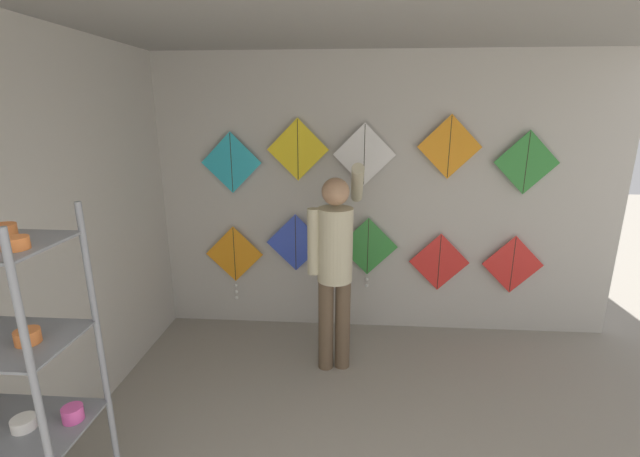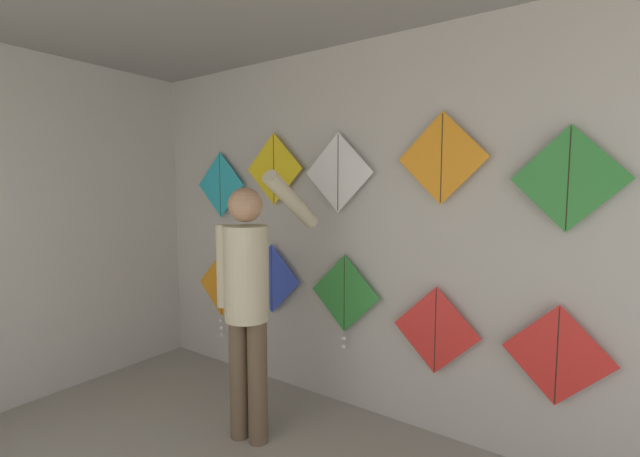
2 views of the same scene
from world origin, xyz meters
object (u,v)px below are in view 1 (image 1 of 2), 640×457
at_px(kite_2, 368,249).
at_px(kite_8, 449,147).
at_px(kite_1, 296,243).
at_px(kite_7, 364,155).
at_px(kite_0, 235,257).
at_px(kite_4, 513,265).
at_px(kite_5, 231,163).
at_px(kite_9, 527,163).
at_px(kite_3, 439,262).
at_px(shelf_rack, 4,389).
at_px(shopkeeper, 335,258).
at_px(kite_6, 298,150).

xyz_separation_m(kite_2, kite_8, (0.74, 0.00, 1.03)).
distance_m(kite_1, kite_7, 1.13).
distance_m(kite_0, kite_4, 2.85).
distance_m(kite_5, kite_9, 2.83).
distance_m(kite_2, kite_8, 1.26).
distance_m(kite_0, kite_3, 2.12).
bearing_deg(kite_8, kite_3, 180.00).
bearing_deg(kite_9, kite_1, 180.00).
relative_size(shelf_rack, kite_2, 2.52).
bearing_deg(kite_1, kite_9, 0.00).
xyz_separation_m(kite_0, kite_8, (2.13, 0.00, 1.16)).
height_order(kite_2, kite_9, kite_9).
distance_m(shelf_rack, kite_2, 3.15).
xyz_separation_m(shopkeeper, kite_3, (1.03, 0.73, -0.27)).
distance_m(kite_0, kite_6, 1.32).
relative_size(kite_2, kite_3, 1.23).
xyz_separation_m(shelf_rack, kite_0, (0.31, 2.64, -0.30)).
relative_size(kite_5, kite_8, 1.00).
distance_m(kite_1, kite_2, 0.74).
bearing_deg(shopkeeper, kite_3, 24.83).
height_order(kite_5, kite_7, kite_7).
xyz_separation_m(shelf_rack, kite_6, (1.00, 2.64, 0.82)).
bearing_deg(kite_7, kite_0, -179.96).
height_order(kite_6, kite_8, kite_8).
relative_size(kite_4, kite_6, 1.00).
xyz_separation_m(shelf_rack, kite_5, (0.34, 2.64, 0.69)).
relative_size(kite_6, kite_9, 1.00).
bearing_deg(kite_9, kite_5, 180.00).
bearing_deg(kite_2, kite_0, -179.99).
xyz_separation_m(kite_8, kite_9, (0.72, 0.00, -0.14)).
bearing_deg(kite_1, kite_6, 0.00).
relative_size(kite_2, kite_8, 1.23).
xyz_separation_m(kite_2, kite_6, (-0.71, 0.00, 0.99)).
relative_size(shelf_rack, kite_8, 3.10).
distance_m(kite_1, kite_6, 0.95).
xyz_separation_m(kite_2, kite_5, (-1.37, 0.00, 0.86)).
distance_m(kite_2, kite_4, 1.46).
xyz_separation_m(kite_4, kite_8, (-0.72, 0.00, 1.16)).
distance_m(shelf_rack, kite_5, 2.75).
bearing_deg(shopkeeper, kite_5, 135.06).
distance_m(kite_0, kite_9, 3.03).
relative_size(shopkeeper, kite_1, 3.05).
distance_m(kite_3, kite_9, 1.25).
relative_size(shelf_rack, kite_0, 2.30).
xyz_separation_m(kite_6, kite_8, (1.44, 0.00, 0.03)).
height_order(kite_0, kite_4, kite_0).
bearing_deg(kite_2, kite_1, 179.96).
distance_m(kite_7, kite_8, 0.80).
height_order(kite_3, kite_4, kite_3).
relative_size(kite_0, kite_5, 1.34).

